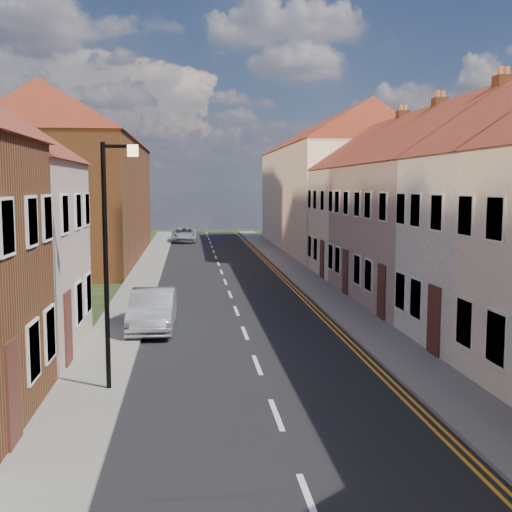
{
  "coord_description": "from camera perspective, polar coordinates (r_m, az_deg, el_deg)",
  "views": [
    {
      "loc": [
        -1.89,
        4.32,
        5.08
      ],
      "look_at": [
        0.75,
        29.48,
        2.32
      ],
      "focal_mm": 45.0,
      "sensor_mm": 36.0,
      "label": 1
    }
  ],
  "objects": [
    {
      "name": "block_right_far",
      "position": [
        51.9,
        6.5,
        6.42
      ],
      "size": [
        8.3,
        24.2,
        10.5
      ],
      "color": "beige",
      "rests_on": "ground"
    },
    {
      "name": "block_left_far",
      "position": [
        46.28,
        -15.29,
        6.27
      ],
      "size": [
        8.3,
        24.2,
        10.5
      ],
      "color": "brown",
      "rests_on": "ground"
    },
    {
      "name": "pavement_right",
      "position": [
        26.91,
        7.66,
        -4.57
      ],
      "size": [
        1.8,
        90.0,
        0.12
      ],
      "primitive_type": "cube",
      "color": "slate",
      "rests_on": "ground"
    },
    {
      "name": "car_distant",
      "position": [
        58.8,
        -6.43,
        1.89
      ],
      "size": [
        2.23,
        4.82,
        1.34
      ],
      "primitive_type": "imported",
      "rotation": [
        0.0,
        0.0,
        -0.0
      ],
      "color": "#B1B5B9",
      "rests_on": "ground"
    },
    {
      "name": "cottage_r_pink",
      "position": [
        27.01,
        18.54,
        4.62
      ],
      "size": [
        8.3,
        6.0,
        9.0
      ],
      "color": "#B4978E",
      "rests_on": "ground"
    },
    {
      "name": "cottage_r_white_far",
      "position": [
        32.0,
        14.53,
        4.96
      ],
      "size": [
        8.3,
        5.2,
        9.0
      ],
      "color": "#B4978E",
      "rests_on": "ground"
    },
    {
      "name": "road",
      "position": [
        26.25,
        -1.76,
        -4.91
      ],
      "size": [
        7.0,
        90.0,
        0.02
      ],
      "primitive_type": "cube",
      "color": "black",
      "rests_on": "ground"
    },
    {
      "name": "pavement_left",
      "position": [
        26.29,
        -11.4,
        -4.9
      ],
      "size": [
        1.8,
        90.0,
        0.12
      ],
      "primitive_type": "cube",
      "color": "slate",
      "rests_on": "ground"
    },
    {
      "name": "lamppost",
      "position": [
        15.88,
        -12.92,
        0.5
      ],
      "size": [
        0.88,
        0.15,
        6.0
      ],
      "color": "black",
      "rests_on": "pavement_left"
    },
    {
      "name": "car_mid",
      "position": [
        23.06,
        -9.17,
        -4.76
      ],
      "size": [
        1.6,
        4.37,
        1.43
      ],
      "primitive_type": "imported",
      "rotation": [
        0.0,
        0.0,
        -0.02
      ],
      "color": "#97989E",
      "rests_on": "ground"
    },
    {
      "name": "cottage_r_cream_far",
      "position": [
        37.11,
        11.61,
        5.17
      ],
      "size": [
        8.3,
        6.0,
        9.0
      ],
      "color": "beige",
      "rests_on": "ground"
    }
  ]
}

